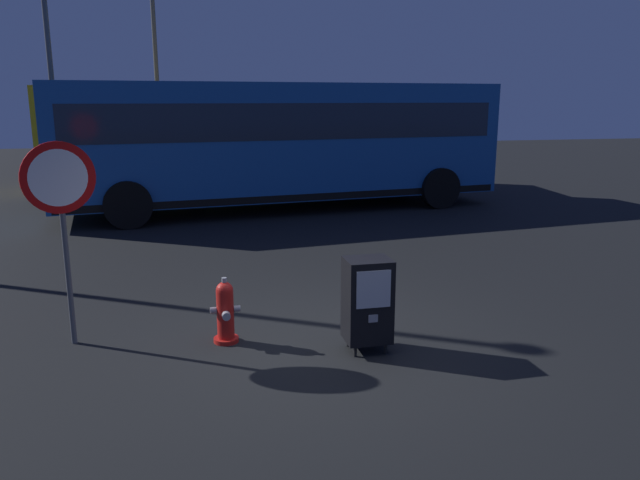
# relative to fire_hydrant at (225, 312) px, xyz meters

# --- Properties ---
(ground_plane) EXTENTS (60.00, 60.00, 0.00)m
(ground_plane) POSITION_rel_fire_hydrant_xyz_m (0.98, -0.30, -0.35)
(ground_plane) COLOR black
(fire_hydrant) EXTENTS (0.33, 0.32, 0.75)m
(fire_hydrant) POSITION_rel_fire_hydrant_xyz_m (0.00, 0.00, 0.00)
(fire_hydrant) COLOR red
(fire_hydrant) RESTS_ON ground_plane
(newspaper_box_primary) EXTENTS (0.48, 0.42, 1.02)m
(newspaper_box_primary) POSITION_rel_fire_hydrant_xyz_m (1.46, -0.58, 0.22)
(newspaper_box_primary) COLOR black
(newspaper_box_primary) RESTS_ON ground_plane
(stop_sign) EXTENTS (0.71, 0.31, 2.23)m
(stop_sign) POSITION_rel_fire_hydrant_xyz_m (-1.65, 0.33, 1.25)
(stop_sign) COLOR #4C4F54
(stop_sign) RESTS_ON ground_plane
(bus_near) EXTENTS (10.71, 3.69, 3.00)m
(bus_near) POSITION_rel_fire_hydrant_xyz_m (2.03, 8.29, 1.36)
(bus_near) COLOR #19519E
(bus_near) RESTS_ON ground_plane
(bus_far) EXTENTS (10.71, 3.66, 3.00)m
(bus_far) POSITION_rel_fire_hydrant_xyz_m (1.12, 12.33, 1.36)
(bus_far) COLOR gold
(bus_far) RESTS_ON ground_plane
(street_light_near_left) EXTENTS (0.32, 0.32, 6.94)m
(street_light_near_left) POSITION_rel_fire_hydrant_xyz_m (-3.54, 11.25, 3.68)
(street_light_near_left) COLOR #4C4F54
(street_light_near_left) RESTS_ON ground_plane
(street_light_near_right) EXTENTS (0.32, 0.32, 8.61)m
(street_light_near_right) POSITION_rel_fire_hydrant_xyz_m (-0.95, 14.34, 4.54)
(street_light_near_right) COLOR #4C4F54
(street_light_near_right) RESTS_ON ground_plane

